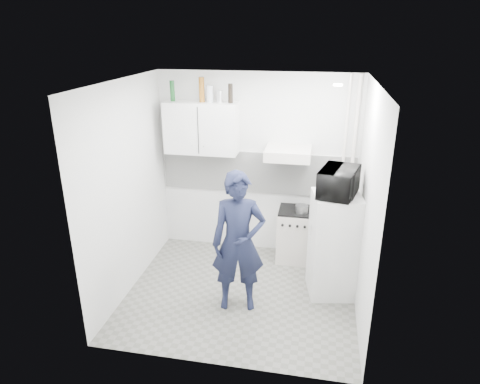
# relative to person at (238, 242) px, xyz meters

# --- Properties ---
(floor) EXTENTS (2.80, 2.80, 0.00)m
(floor) POSITION_rel_person_xyz_m (-0.02, 0.24, -0.84)
(floor) COLOR slate
(floor) RESTS_ON ground
(ceiling) EXTENTS (2.80, 2.80, 0.00)m
(ceiling) POSITION_rel_person_xyz_m (-0.02, 0.24, 1.76)
(ceiling) COLOR white
(ceiling) RESTS_ON wall_back
(wall_back) EXTENTS (2.80, 0.00, 2.80)m
(wall_back) POSITION_rel_person_xyz_m (-0.02, 1.49, 0.46)
(wall_back) COLOR silver
(wall_back) RESTS_ON floor
(wall_left) EXTENTS (0.00, 2.60, 2.60)m
(wall_left) POSITION_rel_person_xyz_m (-1.42, 0.24, 0.46)
(wall_left) COLOR silver
(wall_left) RESTS_ON floor
(wall_right) EXTENTS (0.00, 2.60, 2.60)m
(wall_right) POSITION_rel_person_xyz_m (1.38, 0.24, 0.46)
(wall_right) COLOR silver
(wall_right) RESTS_ON floor
(person) EXTENTS (0.68, 0.52, 1.68)m
(person) POSITION_rel_person_xyz_m (0.00, 0.00, 0.00)
(person) COLOR #161A32
(person) RESTS_ON floor
(stove) EXTENTS (0.46, 0.46, 0.74)m
(stove) POSITION_rel_person_xyz_m (0.56, 1.24, -0.47)
(stove) COLOR silver
(stove) RESTS_ON floor
(fridge) EXTENTS (0.63, 0.63, 1.31)m
(fridge) POSITION_rel_person_xyz_m (1.08, 0.50, -0.19)
(fridge) COLOR white
(fridge) RESTS_ON floor
(stove_top) EXTENTS (0.45, 0.45, 0.03)m
(stove_top) POSITION_rel_person_xyz_m (0.56, 1.24, -0.09)
(stove_top) COLOR black
(stove_top) RESTS_ON stove
(saucepan) EXTENTS (0.18, 0.18, 0.10)m
(saucepan) POSITION_rel_person_xyz_m (0.65, 1.17, -0.02)
(saucepan) COLOR silver
(saucepan) RESTS_ON stove_top
(microwave) EXTENTS (0.66, 0.52, 0.32)m
(microwave) POSITION_rel_person_xyz_m (1.08, 0.50, 0.63)
(microwave) COLOR black
(microwave) RESTS_ON fridge
(bottle_a) EXTENTS (0.06, 0.06, 0.27)m
(bottle_a) POSITION_rel_person_xyz_m (-1.16, 1.31, 1.49)
(bottle_a) COLOR #144C1E
(bottle_a) RESTS_ON upper_cabinet
(bottle_d) EXTENTS (0.07, 0.07, 0.33)m
(bottle_d) POSITION_rel_person_xyz_m (-0.75, 1.31, 1.52)
(bottle_d) COLOR brown
(bottle_d) RESTS_ON upper_cabinet
(canister_a) EXTENTS (0.09, 0.09, 0.22)m
(canister_a) POSITION_rel_person_xyz_m (-0.64, 1.31, 1.47)
(canister_a) COLOR #B2B7BC
(canister_a) RESTS_ON upper_cabinet
(canister_b) EXTENTS (0.08, 0.08, 0.16)m
(canister_b) POSITION_rel_person_xyz_m (-0.51, 1.31, 1.44)
(canister_b) COLOR silver
(canister_b) RESTS_ON upper_cabinet
(bottle_e) EXTENTS (0.06, 0.06, 0.25)m
(bottle_e) POSITION_rel_person_xyz_m (-0.36, 1.31, 1.48)
(bottle_e) COLOR black
(bottle_e) RESTS_ON upper_cabinet
(upper_cabinet) EXTENTS (1.00, 0.35, 0.70)m
(upper_cabinet) POSITION_rel_person_xyz_m (-0.77, 1.31, 1.01)
(upper_cabinet) COLOR white
(upper_cabinet) RESTS_ON wall_back
(range_hood) EXTENTS (0.60, 0.50, 0.14)m
(range_hood) POSITION_rel_person_xyz_m (0.43, 1.24, 0.73)
(range_hood) COLOR silver
(range_hood) RESTS_ON wall_back
(backsplash) EXTENTS (2.74, 0.03, 0.60)m
(backsplash) POSITION_rel_person_xyz_m (-0.02, 1.47, 0.36)
(backsplash) COLOR white
(backsplash) RESTS_ON wall_back
(pipe_a) EXTENTS (0.05, 0.05, 2.60)m
(pipe_a) POSITION_rel_person_xyz_m (1.28, 1.41, 0.46)
(pipe_a) COLOR silver
(pipe_a) RESTS_ON floor
(pipe_b) EXTENTS (0.04, 0.04, 2.60)m
(pipe_b) POSITION_rel_person_xyz_m (1.16, 1.41, 0.46)
(pipe_b) COLOR silver
(pipe_b) RESTS_ON floor
(ceiling_spot_fixture) EXTENTS (0.10, 0.10, 0.02)m
(ceiling_spot_fixture) POSITION_rel_person_xyz_m (0.98, 0.44, 1.73)
(ceiling_spot_fixture) COLOR white
(ceiling_spot_fixture) RESTS_ON ceiling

